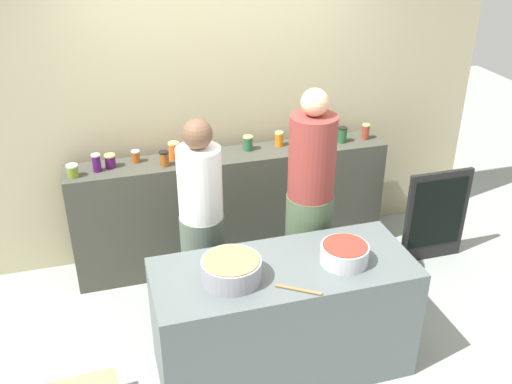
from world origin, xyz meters
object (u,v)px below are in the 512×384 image
at_px(cooking_pot_center, 344,254).
at_px(cook_with_tongs, 202,232).
at_px(preserve_jar_3, 136,156).
at_px(preserve_jar_2, 110,161).
at_px(preserve_jar_4, 164,159).
at_px(preserve_jar_10, 306,139).
at_px(cooking_pot_left, 231,270).
at_px(cook_in_cap, 309,216).
at_px(preserve_jar_6, 191,155).
at_px(preserve_jar_11, 321,134).
at_px(preserve_jar_5, 174,151).
at_px(preserve_jar_7, 204,153).
at_px(preserve_jar_13, 366,132).
at_px(preserve_jar_12, 342,135).
at_px(wooden_spoon, 298,290).
at_px(preserve_jar_9, 279,139).
at_px(preserve_jar_0, 73,171).
at_px(preserve_jar_1, 97,163).
at_px(chalkboard_sign, 436,216).
at_px(preserve_jar_8, 248,143).

bearing_deg(cooking_pot_center, cook_with_tongs, 135.24).
bearing_deg(preserve_jar_3, preserve_jar_2, -168.75).
xyz_separation_m(preserve_jar_4, preserve_jar_10, (1.22, 0.07, -0.00)).
bearing_deg(cooking_pot_left, cook_in_cap, 39.57).
xyz_separation_m(preserve_jar_6, preserve_jar_11, (1.17, 0.12, 0.00)).
distance_m(preserve_jar_3, preserve_jar_5, 0.31).
xyz_separation_m(preserve_jar_7, preserve_jar_11, (1.06, 0.09, 0.01)).
distance_m(preserve_jar_3, cooking_pot_left, 1.57).
distance_m(preserve_jar_3, preserve_jar_13, 1.99).
relative_size(preserve_jar_6, preserve_jar_12, 0.90).
bearing_deg(preserve_jar_2, preserve_jar_12, -1.17).
bearing_deg(preserve_jar_10, cooking_pot_center, -100.64).
height_order(preserve_jar_6, preserve_jar_10, same).
bearing_deg(preserve_jar_6, preserve_jar_12, 1.99).
distance_m(wooden_spoon, cook_in_cap, 0.93).
distance_m(preserve_jar_9, wooden_spoon, 1.79).
bearing_deg(preserve_jar_11, preserve_jar_5, -179.48).
bearing_deg(preserve_jar_0, cooking_pot_left, -56.53).
bearing_deg(cooking_pot_left, preserve_jar_13, 42.26).
relative_size(preserve_jar_5, cooking_pot_center, 0.46).
distance_m(preserve_jar_1, preserve_jar_6, 0.74).
distance_m(preserve_jar_1, preserve_jar_2, 0.12).
height_order(cooking_pot_left, cooking_pot_center, cooking_pot_left).
distance_m(preserve_jar_3, wooden_spoon, 1.90).
bearing_deg(cooking_pot_center, preserve_jar_2, 132.50).
xyz_separation_m(cooking_pot_left, chalkboard_sign, (2.07, 0.93, -0.47)).
distance_m(preserve_jar_7, cooking_pot_center, 1.56).
relative_size(preserve_jar_7, cook_in_cap, 0.06).
bearing_deg(preserve_jar_12, preserve_jar_11, 156.95).
bearing_deg(preserve_jar_5, preserve_jar_0, -171.82).
bearing_deg(preserve_jar_7, cooking_pot_center, -66.58).
bearing_deg(preserve_jar_11, preserve_jar_0, -176.54).
xyz_separation_m(preserve_jar_5, preserve_jar_8, (0.63, 0.00, -0.01)).
bearing_deg(cook_in_cap, preserve_jar_6, 134.13).
height_order(preserve_jar_9, preserve_jar_12, preserve_jar_12).
xyz_separation_m(cook_with_tongs, cook_in_cap, (0.79, -0.13, 0.08)).
xyz_separation_m(preserve_jar_12, cooking_pot_center, (-0.61, -1.44, -0.19)).
height_order(preserve_jar_5, preserve_jar_11, preserve_jar_5).
distance_m(preserve_jar_2, wooden_spoon, 1.96).
bearing_deg(preserve_jar_5, preserve_jar_4, -130.42).
height_order(preserve_jar_8, preserve_jar_10, preserve_jar_8).
relative_size(preserve_jar_2, cooking_pot_left, 0.29).
xyz_separation_m(preserve_jar_2, preserve_jar_8, (1.13, 0.02, 0.01)).
height_order(preserve_jar_10, preserve_jar_13, preserve_jar_13).
height_order(preserve_jar_9, preserve_jar_13, preserve_jar_13).
bearing_deg(preserve_jar_6, preserve_jar_3, 163.53).
relative_size(preserve_jar_8, cook_in_cap, 0.07).
distance_m(preserve_jar_2, preserve_jar_9, 1.41).
bearing_deg(preserve_jar_10, cooking_pot_left, -125.20).
distance_m(preserve_jar_2, chalkboard_sign, 2.81).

